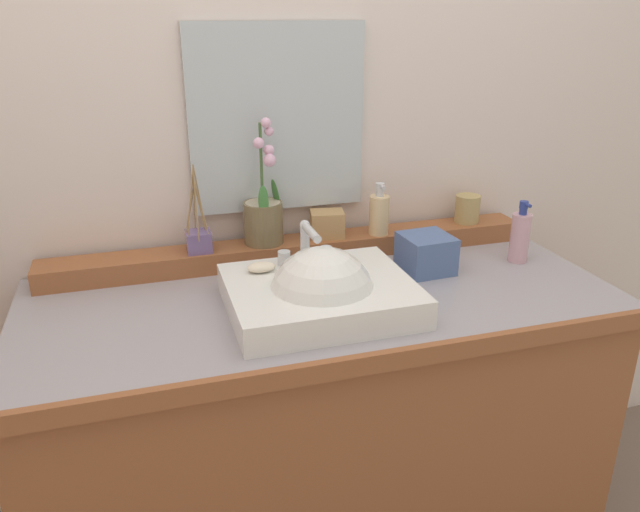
{
  "coord_description": "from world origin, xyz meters",
  "views": [
    {
      "loc": [
        -0.42,
        -1.36,
        1.53
      ],
      "look_at": [
        -0.01,
        -0.02,
        0.98
      ],
      "focal_mm": 34.78,
      "sensor_mm": 36.0,
      "label": 1
    }
  ],
  "objects_px": {
    "soap_bar": "(261,267)",
    "lotion_bottle": "(520,236)",
    "reed_diffuser": "(199,239)",
    "potted_plant": "(264,215)",
    "soap_dispenser": "(379,213)",
    "tumbler_cup": "(467,209)",
    "sink_basin": "(321,297)",
    "trinket_box": "(327,224)",
    "tissue_box": "(426,253)"
  },
  "relations": [
    {
      "from": "soap_bar",
      "to": "lotion_bottle",
      "type": "height_order",
      "value": "lotion_bottle"
    },
    {
      "from": "reed_diffuser",
      "to": "lotion_bottle",
      "type": "bearing_deg",
      "value": -12.34
    },
    {
      "from": "potted_plant",
      "to": "soap_dispenser",
      "type": "relative_size",
      "value": 2.29
    },
    {
      "from": "lotion_bottle",
      "to": "reed_diffuser",
      "type": "bearing_deg",
      "value": 167.66
    },
    {
      "from": "reed_diffuser",
      "to": "tumbler_cup",
      "type": "bearing_deg",
      "value": 0.88
    },
    {
      "from": "soap_bar",
      "to": "tumbler_cup",
      "type": "distance_m",
      "value": 0.73
    },
    {
      "from": "sink_basin",
      "to": "lotion_bottle",
      "type": "distance_m",
      "value": 0.65
    },
    {
      "from": "soap_bar",
      "to": "potted_plant",
      "type": "distance_m",
      "value": 0.25
    },
    {
      "from": "potted_plant",
      "to": "sink_basin",
      "type": "bearing_deg",
      "value": -79.9
    },
    {
      "from": "trinket_box",
      "to": "soap_dispenser",
      "type": "bearing_deg",
      "value": 1.69
    },
    {
      "from": "tumbler_cup",
      "to": "potted_plant",
      "type": "bearing_deg",
      "value": 179.89
    },
    {
      "from": "soap_dispenser",
      "to": "trinket_box",
      "type": "relative_size",
      "value": 1.61
    },
    {
      "from": "lotion_bottle",
      "to": "tissue_box",
      "type": "relative_size",
      "value": 1.37
    },
    {
      "from": "soap_dispenser",
      "to": "lotion_bottle",
      "type": "relative_size",
      "value": 0.86
    },
    {
      "from": "reed_diffuser",
      "to": "tissue_box",
      "type": "relative_size",
      "value": 1.85
    },
    {
      "from": "soap_dispenser",
      "to": "lotion_bottle",
      "type": "xyz_separation_m",
      "value": [
        0.36,
        -0.18,
        -0.05
      ]
    },
    {
      "from": "soap_bar",
      "to": "tissue_box",
      "type": "distance_m",
      "value": 0.47
    },
    {
      "from": "potted_plant",
      "to": "lotion_bottle",
      "type": "relative_size",
      "value": 1.97
    },
    {
      "from": "potted_plant",
      "to": "soap_bar",
      "type": "bearing_deg",
      "value": -104.01
    },
    {
      "from": "tumbler_cup",
      "to": "tissue_box",
      "type": "xyz_separation_m",
      "value": [
        -0.23,
        -0.19,
        -0.05
      ]
    },
    {
      "from": "potted_plant",
      "to": "reed_diffuser",
      "type": "bearing_deg",
      "value": -175.71
    },
    {
      "from": "lotion_bottle",
      "to": "soap_dispenser",
      "type": "bearing_deg",
      "value": 153.06
    },
    {
      "from": "soap_dispenser",
      "to": "trinket_box",
      "type": "bearing_deg",
      "value": 170.62
    },
    {
      "from": "soap_bar",
      "to": "tumbler_cup",
      "type": "height_order",
      "value": "tumbler_cup"
    },
    {
      "from": "tissue_box",
      "to": "lotion_bottle",
      "type": "bearing_deg",
      "value": -2.37
    },
    {
      "from": "tumbler_cup",
      "to": "lotion_bottle",
      "type": "bearing_deg",
      "value": -75.17
    },
    {
      "from": "soap_dispenser",
      "to": "tissue_box",
      "type": "relative_size",
      "value": 1.18
    },
    {
      "from": "tissue_box",
      "to": "tumbler_cup",
      "type": "bearing_deg",
      "value": 39.86
    },
    {
      "from": "soap_bar",
      "to": "trinket_box",
      "type": "height_order",
      "value": "trinket_box"
    },
    {
      "from": "potted_plant",
      "to": "tumbler_cup",
      "type": "height_order",
      "value": "potted_plant"
    },
    {
      "from": "soap_bar",
      "to": "potted_plant",
      "type": "height_order",
      "value": "potted_plant"
    },
    {
      "from": "reed_diffuser",
      "to": "sink_basin",
      "type": "bearing_deg",
      "value": -53.37
    },
    {
      "from": "sink_basin",
      "to": "reed_diffuser",
      "type": "xyz_separation_m",
      "value": [
        -0.25,
        0.33,
        0.06
      ]
    },
    {
      "from": "trinket_box",
      "to": "lotion_bottle",
      "type": "xyz_separation_m",
      "value": [
        0.51,
        -0.21,
        -0.02
      ]
    },
    {
      "from": "sink_basin",
      "to": "trinket_box",
      "type": "distance_m",
      "value": 0.37
    },
    {
      "from": "trinket_box",
      "to": "sink_basin",
      "type": "bearing_deg",
      "value": -98.72
    },
    {
      "from": "potted_plant",
      "to": "trinket_box",
      "type": "xyz_separation_m",
      "value": [
        0.19,
        0.0,
        -0.04
      ]
    },
    {
      "from": "trinket_box",
      "to": "tissue_box",
      "type": "distance_m",
      "value": 0.3
    },
    {
      "from": "potted_plant",
      "to": "trinket_box",
      "type": "relative_size",
      "value": 3.69
    },
    {
      "from": "potted_plant",
      "to": "tissue_box",
      "type": "relative_size",
      "value": 2.7
    },
    {
      "from": "reed_diffuser",
      "to": "trinket_box",
      "type": "xyz_separation_m",
      "value": [
        0.37,
        0.01,
        0.0
      ]
    },
    {
      "from": "potted_plant",
      "to": "tissue_box",
      "type": "height_order",
      "value": "potted_plant"
    },
    {
      "from": "sink_basin",
      "to": "tissue_box",
      "type": "height_order",
      "value": "sink_basin"
    },
    {
      "from": "trinket_box",
      "to": "tissue_box",
      "type": "relative_size",
      "value": 0.73
    },
    {
      "from": "potted_plant",
      "to": "lotion_bottle",
      "type": "bearing_deg",
      "value": -16.54
    },
    {
      "from": "trinket_box",
      "to": "tissue_box",
      "type": "xyz_separation_m",
      "value": [
        0.22,
        -0.19,
        -0.04
      ]
    },
    {
      "from": "trinket_box",
      "to": "lotion_bottle",
      "type": "height_order",
      "value": "lotion_bottle"
    },
    {
      "from": "reed_diffuser",
      "to": "tissue_box",
      "type": "distance_m",
      "value": 0.62
    },
    {
      "from": "tumbler_cup",
      "to": "tissue_box",
      "type": "distance_m",
      "value": 0.3
    },
    {
      "from": "soap_bar",
      "to": "reed_diffuser",
      "type": "relative_size",
      "value": 0.29
    }
  ]
}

